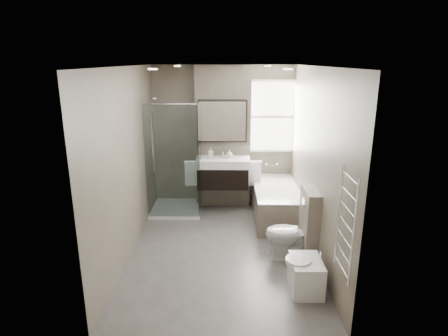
{
  "coord_description": "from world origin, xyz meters",
  "views": [
    {
      "loc": [
        0.07,
        -5.0,
        2.68
      ],
      "look_at": [
        0.03,
        0.15,
        1.19
      ],
      "focal_mm": 30.0,
      "sensor_mm": 36.0,
      "label": 1
    }
  ],
  "objects_px": {
    "vanity": "(223,172)",
    "toilet": "(292,234)",
    "bathtub": "(276,201)",
    "bidet": "(305,274)"
  },
  "relations": [
    {
      "from": "vanity",
      "to": "toilet",
      "type": "height_order",
      "value": "vanity"
    },
    {
      "from": "vanity",
      "to": "bathtub",
      "type": "xyz_separation_m",
      "value": [
        0.92,
        -0.33,
        -0.43
      ]
    },
    {
      "from": "vanity",
      "to": "bidet",
      "type": "relative_size",
      "value": 1.82
    },
    {
      "from": "toilet",
      "to": "bidet",
      "type": "height_order",
      "value": "toilet"
    },
    {
      "from": "bidet",
      "to": "toilet",
      "type": "bearing_deg",
      "value": 93.28
    },
    {
      "from": "vanity",
      "to": "bidet",
      "type": "xyz_separation_m",
      "value": [
        1.01,
        -2.48,
        -0.53
      ]
    },
    {
      "from": "bidet",
      "to": "vanity",
      "type": "bearing_deg",
      "value": 112.27
    },
    {
      "from": "bathtub",
      "to": "bidet",
      "type": "xyz_separation_m",
      "value": [
        0.09,
        -2.15,
        -0.1
      ]
    },
    {
      "from": "toilet",
      "to": "bathtub",
      "type": "bearing_deg",
      "value": -174.6
    },
    {
      "from": "toilet",
      "to": "bidet",
      "type": "xyz_separation_m",
      "value": [
        0.04,
        -0.77,
        -0.15
      ]
    }
  ]
}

